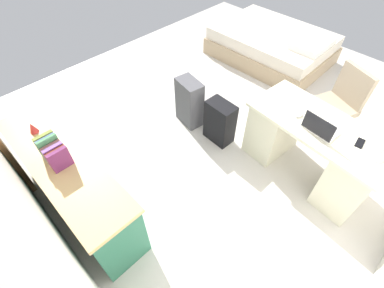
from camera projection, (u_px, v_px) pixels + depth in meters
ground_plane at (246, 129)px, 3.77m from camera, size 6.09×6.09×0.00m
desk at (311, 149)px, 3.01m from camera, size 1.49×0.78×0.75m
office_chair at (334, 109)px, 3.41m from camera, size 0.60×0.60×0.94m
credenza at (73, 185)px, 2.71m from camera, size 1.80×0.48×0.77m
bed at (272, 45)px, 4.80m from camera, size 1.92×1.43×0.58m
suitcase_black at (220, 122)px, 3.45m from camera, size 0.37×0.23×0.57m
suitcase_spare_grey at (189, 102)px, 3.64m from camera, size 0.39×0.28×0.65m
laptop at (320, 128)px, 2.65m from camera, size 0.33×0.25×0.21m
computer_mouse at (299, 115)px, 2.83m from camera, size 0.07×0.10×0.03m
cell_phone_near_laptop at (360, 143)px, 2.58m from camera, size 0.08×0.14×0.01m
book_row at (54, 152)px, 2.36m from camera, size 0.28×0.17×0.24m
figurine_small at (32, 128)px, 2.62m from camera, size 0.08×0.08×0.11m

